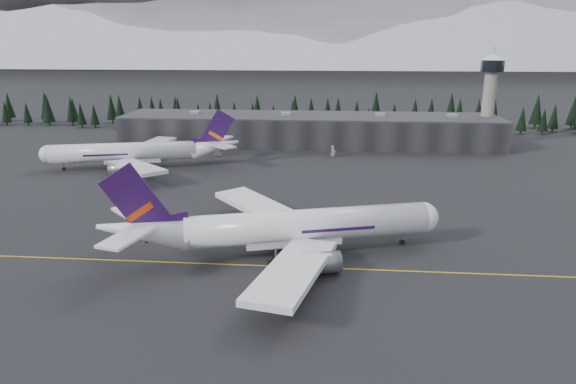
# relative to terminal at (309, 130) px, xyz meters

# --- Properties ---
(ground) EXTENTS (1400.00, 1400.00, 0.00)m
(ground) POSITION_rel_terminal_xyz_m (0.00, -125.00, -6.30)
(ground) COLOR black
(ground) RESTS_ON ground
(taxiline) EXTENTS (400.00, 0.40, 0.02)m
(taxiline) POSITION_rel_terminal_xyz_m (0.00, -127.00, -6.29)
(taxiline) COLOR gold
(taxiline) RESTS_ON ground
(terminal) EXTENTS (160.00, 30.00, 12.60)m
(terminal) POSITION_rel_terminal_xyz_m (0.00, 0.00, 0.00)
(terminal) COLOR black
(terminal) RESTS_ON ground
(control_tower) EXTENTS (10.00, 10.00, 37.70)m
(control_tower) POSITION_rel_terminal_xyz_m (75.00, 3.00, 17.11)
(control_tower) COLOR gray
(control_tower) RESTS_ON ground
(treeline) EXTENTS (360.00, 20.00, 15.00)m
(treeline) POSITION_rel_terminal_xyz_m (0.00, 37.00, 1.20)
(treeline) COLOR black
(treeline) RESTS_ON ground
(mountain_ridge) EXTENTS (4400.00, 900.00, 420.00)m
(mountain_ridge) POSITION_rel_terminal_xyz_m (0.00, 875.00, -6.30)
(mountain_ridge) COLOR white
(mountain_ridge) RESTS_ON ground
(jet_main) EXTENTS (70.30, 63.80, 21.12)m
(jet_main) POSITION_rel_terminal_xyz_m (-0.49, -120.91, -0.34)
(jet_main) COLOR white
(jet_main) RESTS_ON ground
(jet_parked) EXTENTS (67.44, 61.49, 20.20)m
(jet_parked) POSITION_rel_terminal_xyz_m (-56.93, -48.63, -0.60)
(jet_parked) COLOR silver
(jet_parked) RESTS_ON ground
(gse_vehicle_a) EXTENTS (3.26, 5.88, 1.56)m
(gse_vehicle_a) POSITION_rel_terminal_xyz_m (-34.31, -27.78, -5.52)
(gse_vehicle_a) COLOR silver
(gse_vehicle_a) RESTS_ON ground
(gse_vehicle_b) EXTENTS (4.85, 2.87, 1.55)m
(gse_vehicle_b) POSITION_rel_terminal_xyz_m (10.60, -25.38, -5.53)
(gse_vehicle_b) COLOR silver
(gse_vehicle_b) RESTS_ON ground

